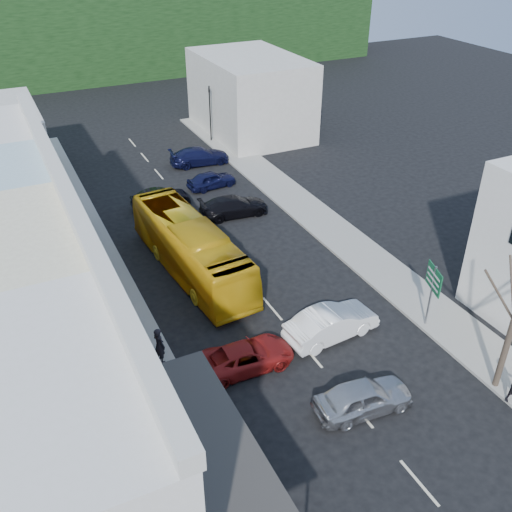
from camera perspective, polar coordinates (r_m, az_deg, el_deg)
The scene contains 17 objects.
ground at distance 27.90m, azimuth 5.44°, elevation -9.69°, with size 120.00×120.00×0.00m, color black.
sidewalk_left at distance 33.38m, azimuth -14.76°, elevation -2.81°, with size 3.00×52.00×0.15m, color gray.
sidewalk_right at distance 38.17m, azimuth 7.56°, elevation 2.66°, with size 3.00×52.00×0.15m, color gray.
shopfront_row at distance 26.84m, azimuth -23.82°, elevation -3.79°, with size 8.25×30.00×8.00m.
distant_block_right at distance 54.73m, azimuth -0.58°, elevation 15.80°, with size 8.00×12.00×7.00m, color #B7B2A8.
hillside at distance 84.17m, azimuth -20.22°, elevation 21.85°, with size 80.00×26.00×14.00m.
bus at distance 32.98m, azimuth -6.53°, elevation 0.73°, with size 2.50×11.60×3.10m, color gold.
car_silver at distance 25.10m, azimuth 10.67°, elevation -13.76°, with size 1.80×4.40×1.40m, color #B1B2B6.
car_white at distance 28.60m, azimuth 7.55°, elevation -6.84°, with size 1.80×4.40×1.40m, color white.
car_red at distance 26.65m, azimuth -0.96°, elevation -9.87°, with size 1.90×4.60×1.40m, color maroon.
car_black_near at distance 39.53m, azimuth -2.23°, elevation 5.01°, with size 1.84×4.50×1.40m, color black.
car_navy_mid at distance 43.79m, azimuth -4.49°, elevation 7.68°, with size 1.80×4.40×1.40m, color black.
car_black_far at distance 41.15m, azimuth -9.54°, elevation 5.70°, with size 1.80×4.40×1.40m, color black.
car_navy_far at distance 48.18m, azimuth -5.67°, elevation 9.90°, with size 1.84×4.50×1.40m, color black.
pedestrian_left at distance 26.99m, azimuth -9.63°, elevation -8.95°, with size 0.60×0.40×1.70m, color black.
direction_sign at distance 29.66m, azimuth 17.04°, elevation -3.94°, with size 0.67×1.59×3.59m, color #10542D, non-canonical shape.
traffic_signal at distance 52.55m, azimuth -4.61°, elevation 13.93°, with size 0.75×1.11×5.07m, color black, non-canonical shape.
Camera 1 is at (-11.43, -17.68, 18.31)m, focal length 40.00 mm.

